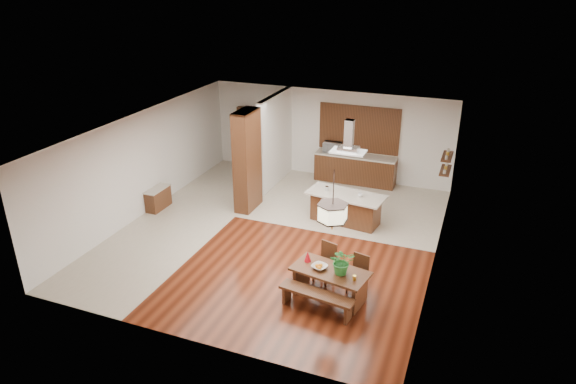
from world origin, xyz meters
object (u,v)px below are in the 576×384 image
at_px(hallway_console, 158,199).
at_px(pendant_lantern, 333,201).
at_px(dining_bench, 317,302).
at_px(foliage_plant, 342,262).
at_px(dining_chair_right, 357,275).
at_px(microwave, 332,147).
at_px(dining_table, 330,277).
at_px(island_cup, 360,195).
at_px(kitchen_island, 345,208).
at_px(range_hood, 349,136).
at_px(dining_chair_left, 324,263).
at_px(fruit_bowl, 320,267).

distance_m(hallway_console, pendant_lantern, 6.68).
bearing_deg(dining_bench, foliage_plant, 56.28).
distance_m(dining_chair_right, microwave, 6.53).
relative_size(dining_chair_right, microwave, 1.47).
bearing_deg(foliage_plant, dining_table, 172.14).
bearing_deg(dining_table, hallway_console, 157.76).
height_order(dining_table, island_cup, island_cup).
height_order(dining_table, microwave, microwave).
relative_size(dining_bench, pendant_lantern, 1.21).
height_order(dining_chair_right, pendant_lantern, pendant_lantern).
height_order(dining_bench, kitchen_island, kitchen_island).
distance_m(pendant_lantern, kitchen_island, 4.01).
height_order(hallway_console, range_hood, range_hood).
distance_m(island_cup, microwave, 3.43).
bearing_deg(foliage_plant, dining_chair_right, 62.24).
bearing_deg(dining_bench, range_hood, 97.35).
bearing_deg(foliage_plant, dining_bench, -123.72).
distance_m(hallway_console, island_cup, 5.81).
xyz_separation_m(dining_table, dining_chair_left, (-0.30, 0.55, -0.03)).
bearing_deg(range_hood, dining_chair_left, -83.65).
bearing_deg(dining_chair_right, fruit_bowl, -135.78).
bearing_deg(pendant_lantern, hallway_console, 157.76).
distance_m(dining_chair_left, kitchen_island, 3.00).
bearing_deg(dining_chair_right, kitchen_island, 123.13).
bearing_deg(dining_chair_left, dining_table, -44.26).
distance_m(hallway_console, fruit_bowl, 6.20).
xyz_separation_m(dining_chair_left, dining_chair_right, (0.78, -0.15, -0.03)).
height_order(dining_bench, island_cup, island_cup).
relative_size(dining_chair_right, range_hood, 0.94).
bearing_deg(dining_chair_left, hallway_console, 178.61).
xyz_separation_m(pendant_lantern, island_cup, (-0.23, 3.45, -1.34)).
bearing_deg(fruit_bowl, dining_table, 4.37).
bearing_deg(dining_table, island_cup, 93.89).
bearing_deg(island_cup, dining_table, -86.11).
bearing_deg(microwave, foliage_plant, -73.20).
bearing_deg(dining_bench, dining_chair_left, 100.00).
bearing_deg(dining_chair_right, pendant_lantern, -126.36).
height_order(dining_chair_left, foliage_plant, foliage_plant).
relative_size(foliage_plant, range_hood, 0.62).
distance_m(hallway_console, range_hood, 5.81).
relative_size(hallway_console, dining_chair_left, 0.97).
xyz_separation_m(dining_chair_right, pendant_lantern, (-0.48, -0.41, 1.82)).
xyz_separation_m(hallway_console, fruit_bowl, (5.69, -2.44, 0.39)).
relative_size(dining_chair_left, range_hood, 1.01).
bearing_deg(foliage_plant, hallway_console, 158.30).
relative_size(dining_chair_right, foliage_plant, 1.51).
relative_size(dining_table, island_cup, 14.26).
bearing_deg(pendant_lantern, microwave, 106.44).
height_order(hallway_console, fruit_bowl, fruit_bowl).
bearing_deg(kitchen_island, dining_bench, -74.91).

